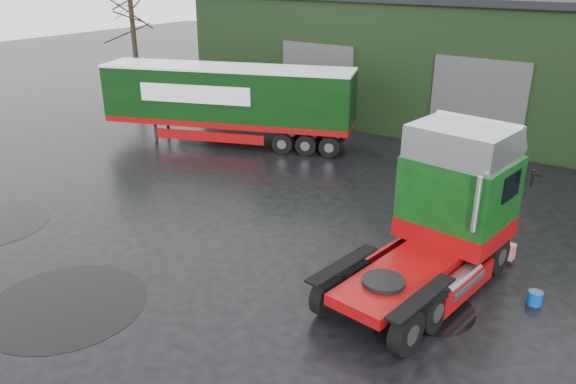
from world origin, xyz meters
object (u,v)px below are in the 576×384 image
(warehouse, at_px, (518,60))
(wash_bucket, at_px, (535,298))
(hero_tractor, at_px, (423,219))
(tree_left, at_px, (133,28))
(trailer_left, at_px, (228,105))
(tree_back_a, at_px, (440,7))

(warehouse, relative_size, wash_bucket, 90.78)
(hero_tractor, xyz_separation_m, wash_bucket, (2.57, 1.12, -1.84))
(warehouse, relative_size, tree_left, 3.81)
(wash_bucket, bearing_deg, hero_tractor, -156.33)
(trailer_left, bearing_deg, warehouse, -61.63)
(hero_tractor, distance_m, wash_bucket, 3.35)
(warehouse, relative_size, hero_tractor, 5.02)
(hero_tractor, xyz_separation_m, trailer_left, (-12.00, 6.93, -0.25))
(hero_tractor, relative_size, trailer_left, 0.57)
(trailer_left, distance_m, tree_back_a, 21.34)
(hero_tractor, relative_size, tree_left, 0.76)
(hero_tractor, height_order, tree_back_a, tree_back_a)
(warehouse, height_order, wash_bucket, warehouse)
(tree_left, distance_m, tree_back_a, 21.10)
(wash_bucket, bearing_deg, tree_left, 159.75)
(tree_back_a, bearing_deg, warehouse, -51.34)
(tree_left, bearing_deg, wash_bucket, -20.25)
(trailer_left, bearing_deg, tree_left, 51.05)
(warehouse, bearing_deg, trailer_left, -130.62)
(warehouse, bearing_deg, tree_back_a, 128.66)
(warehouse, bearing_deg, hero_tractor, -82.09)
(hero_tractor, height_order, trailer_left, hero_tractor)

